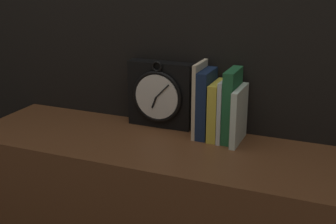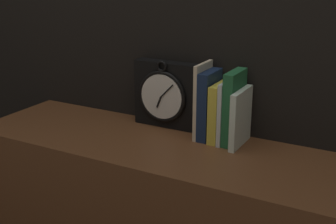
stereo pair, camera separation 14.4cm
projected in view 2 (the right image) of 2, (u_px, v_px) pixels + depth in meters
The scene contains 7 objects.
clock at pixel (166, 95), 1.61m from camera, with size 0.23×0.07×0.24m.
book_slot0_cream at pixel (203, 100), 1.51m from camera, with size 0.01×0.12×0.25m.
book_slot1_navy at pixel (209, 105), 1.51m from camera, with size 0.03×0.12×0.22m.
book_slot2_yellow at pixel (220, 112), 1.49m from camera, with size 0.03×0.13×0.19m.
book_slot3_white at pixel (227, 111), 1.48m from camera, with size 0.01×0.13×0.20m.
book_slot4_green at pixel (234, 107), 1.46m from camera, with size 0.03×0.13×0.23m.
book_slot5_white at pixel (241, 118), 1.45m from camera, with size 0.02×0.15×0.18m.
Camera 2 is at (0.66, -1.20, 1.30)m, focal length 50.00 mm.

